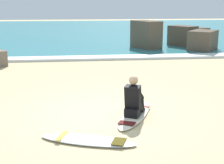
{
  "coord_description": "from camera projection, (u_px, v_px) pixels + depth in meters",
  "views": [
    {
      "loc": [
        -0.59,
        -7.7,
        2.68
      ],
      "look_at": [
        0.41,
        1.01,
        0.55
      ],
      "focal_mm": 54.45,
      "sensor_mm": 36.0,
      "label": 1
    }
  ],
  "objects": [
    {
      "name": "ground_plane",
      "position": [
        100.0,
        115.0,
        8.13
      ],
      "size": [
        80.0,
        80.0,
        0.0
      ],
      "primitive_type": "plane",
      "color": "#CCB584"
    },
    {
      "name": "sea",
      "position": [
        80.0,
        31.0,
        28.9
      ],
      "size": [
        80.0,
        28.0,
        0.1
      ],
      "primitive_type": "cube",
      "color": "teal",
      "rests_on": "ground"
    },
    {
      "name": "breaking_foam",
      "position": [
        86.0,
        58.0,
        15.68
      ],
      "size": [
        80.0,
        0.9,
        0.11
      ],
      "primitive_type": "cube",
      "color": "white",
      "rests_on": "ground"
    },
    {
      "name": "surfboard_main",
      "position": [
        135.0,
        115.0,
        8.03
      ],
      "size": [
        1.39,
        2.2,
        0.08
      ],
      "color": "#EFE5C6",
      "rests_on": "ground"
    },
    {
      "name": "surfer_seated",
      "position": [
        134.0,
        100.0,
        7.81
      ],
      "size": [
        0.6,
        0.77,
        0.95
      ],
      "color": "black",
      "rests_on": "surfboard_main"
    },
    {
      "name": "surfboard_spare_near",
      "position": [
        88.0,
        140.0,
        6.57
      ],
      "size": [
        1.99,
        1.15,
        0.08
      ],
      "color": "white",
      "rests_on": "ground"
    },
    {
      "name": "rock_outcrop_distant",
      "position": [
        179.0,
        38.0,
        18.79
      ],
      "size": [
        4.75,
        3.88,
        1.57
      ],
      "color": "brown",
      "rests_on": "ground"
    }
  ]
}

